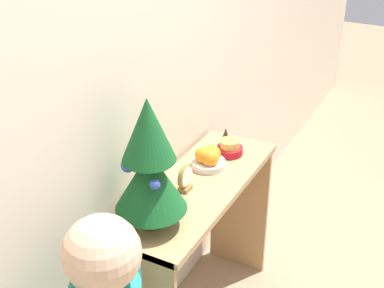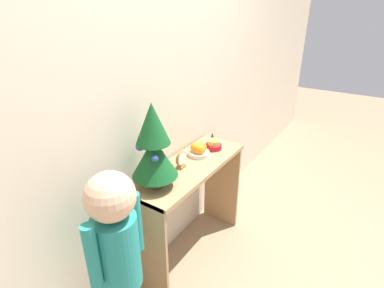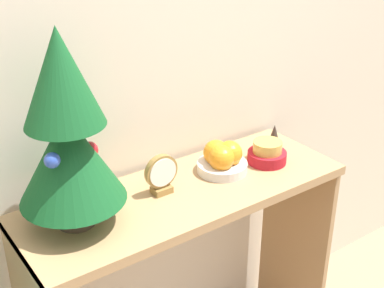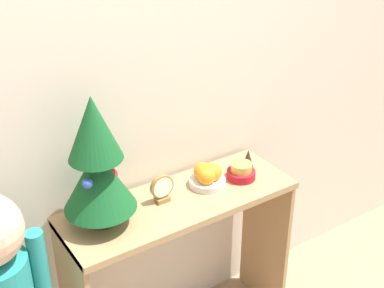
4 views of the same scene
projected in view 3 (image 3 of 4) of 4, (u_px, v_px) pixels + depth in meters
name	position (u px, v px, depth m)	size (l,w,h in m)	color
back_wall	(141.00, 25.00, 1.55)	(7.00, 0.05, 2.50)	beige
console_table	(186.00, 246.00, 1.67)	(1.01, 0.36, 0.80)	tan
mini_tree	(67.00, 133.00, 1.31)	(0.28, 0.28, 0.53)	#4C3828
fruit_bowl	(222.00, 159.00, 1.66)	(0.16, 0.16, 0.10)	silver
singing_bowl	(267.00, 153.00, 1.72)	(0.13, 0.13, 0.07)	#AD1923
desk_clock	(161.00, 175.00, 1.54)	(0.10, 0.04, 0.12)	olive
figurine	(274.00, 137.00, 1.81)	(0.05, 0.05, 0.09)	#382D23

